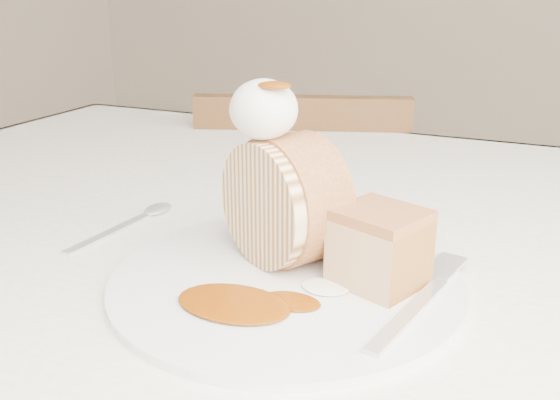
% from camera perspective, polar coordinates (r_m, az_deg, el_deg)
% --- Properties ---
extents(table, '(1.40, 0.90, 0.75)m').
position_cam_1_polar(table, '(0.71, 5.57, -8.80)').
color(table, white).
rests_on(table, ground).
extents(chair_far, '(0.48, 0.48, 0.81)m').
position_cam_1_polar(chair_far, '(1.29, 2.07, -5.13)').
color(chair_far, brown).
rests_on(chair_far, ground).
extents(plate, '(0.39, 0.39, 0.01)m').
position_cam_1_polar(plate, '(0.54, 0.56, -7.37)').
color(plate, white).
rests_on(plate, table).
extents(roulade_slice, '(0.13, 0.11, 0.11)m').
position_cam_1_polar(roulade_slice, '(0.55, 0.40, -0.08)').
color(roulade_slice, beige).
rests_on(roulade_slice, plate).
extents(cake_chunk, '(0.08, 0.08, 0.06)m').
position_cam_1_polar(cake_chunk, '(0.52, 9.05, -4.72)').
color(cake_chunk, '#AD7241').
rests_on(cake_chunk, plate).
extents(whipped_cream, '(0.06, 0.06, 0.05)m').
position_cam_1_polar(whipped_cream, '(0.53, -1.50, 8.28)').
color(whipped_cream, white).
rests_on(whipped_cream, roulade_slice).
extents(caramel_drizzle, '(0.03, 0.02, 0.01)m').
position_cam_1_polar(caramel_drizzle, '(0.51, -0.49, 11.16)').
color(caramel_drizzle, '#783405').
rests_on(caramel_drizzle, whipped_cream).
extents(caramel_pool, '(0.11, 0.09, 0.00)m').
position_cam_1_polar(caramel_pool, '(0.49, -4.26, -9.38)').
color(caramel_pool, '#783405').
rests_on(caramel_pool, plate).
extents(fork, '(0.06, 0.18, 0.00)m').
position_cam_1_polar(fork, '(0.49, 11.71, -10.17)').
color(fork, silver).
rests_on(fork, plate).
extents(spoon, '(0.03, 0.15, 0.00)m').
position_cam_1_polar(spoon, '(0.66, -15.33, -2.96)').
color(spoon, silver).
rests_on(spoon, table).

